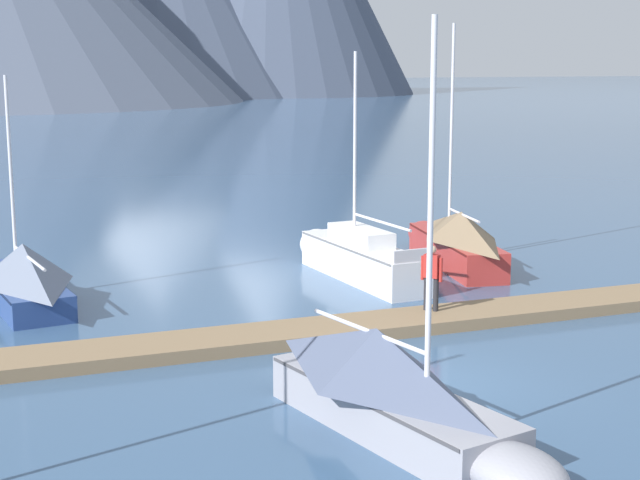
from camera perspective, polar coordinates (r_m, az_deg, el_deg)
ground_plane at (r=20.22m, az=6.59°, el=-8.47°), size 700.00×700.00×0.00m
dock at (r=23.58m, az=1.87°, el=-5.26°), size 26.85×2.41×0.30m
sailboat_second_berth at (r=27.59m, az=-17.33°, el=-1.95°), size 2.34×6.64×6.21m
sailboat_mid_dock_port at (r=17.21m, az=4.51°, el=-8.84°), size 2.79×7.03×7.29m
sailboat_mid_dock_starboard at (r=29.62m, az=2.17°, el=-0.94°), size 1.72×6.90×6.87m
sailboat_far_berth at (r=31.69m, az=7.96°, el=0.11°), size 2.75×7.31×7.78m
person_on_dock at (r=24.56m, az=6.64°, el=-2.00°), size 0.41×0.49×1.69m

